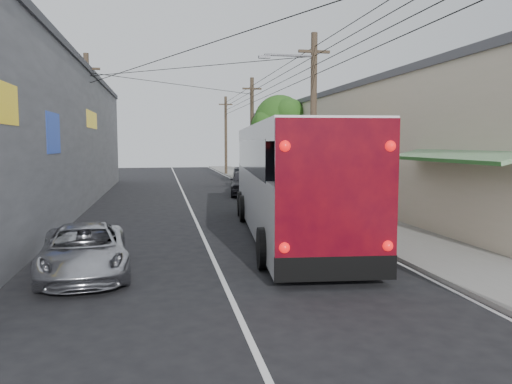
% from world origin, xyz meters
% --- Properties ---
extents(ground, '(120.00, 120.00, 0.00)m').
position_xyz_m(ground, '(0.00, 0.00, 0.00)').
color(ground, black).
rests_on(ground, ground).
extents(sidewalk, '(3.00, 80.00, 0.12)m').
position_xyz_m(sidewalk, '(6.50, 20.00, 0.06)').
color(sidewalk, slate).
rests_on(sidewalk, ground).
extents(building_right, '(7.09, 40.00, 6.25)m').
position_xyz_m(building_right, '(10.99, 22.00, 3.15)').
color(building_right, beige).
rests_on(building_right, ground).
extents(building_left, '(7.20, 36.00, 7.25)m').
position_xyz_m(building_left, '(-8.50, 18.00, 3.65)').
color(building_left, gray).
rests_on(building_left, ground).
extents(utility_poles, '(11.80, 45.28, 8.00)m').
position_xyz_m(utility_poles, '(3.13, 20.33, 4.13)').
color(utility_poles, '#473828').
rests_on(utility_poles, ground).
extents(street_tree, '(4.40, 4.00, 6.60)m').
position_xyz_m(street_tree, '(6.87, 26.02, 4.67)').
color(street_tree, '#3F2B19').
rests_on(street_tree, ground).
extents(coach_bus, '(4.10, 13.56, 3.85)m').
position_xyz_m(coach_bus, '(3.01, 8.81, 1.99)').
color(coach_bus, silver).
rests_on(coach_bus, ground).
extents(jeepney, '(2.55, 4.66, 1.24)m').
position_xyz_m(jeepney, '(-3.30, 4.51, 0.62)').
color(jeepney, '#BABAC1').
rests_on(jeepney, ground).
extents(parked_suv, '(2.76, 5.73, 1.61)m').
position_xyz_m(parked_suv, '(4.60, 16.12, 0.80)').
color(parked_suv, '#A0A1A8').
rests_on(parked_suv, ground).
extents(parked_car_mid, '(2.52, 4.91, 1.60)m').
position_xyz_m(parked_car_mid, '(3.80, 22.68, 0.80)').
color(parked_car_mid, '#27262B').
rests_on(parked_car_mid, ground).
extents(parked_car_far, '(1.89, 4.36, 1.40)m').
position_xyz_m(parked_car_far, '(4.60, 27.81, 0.70)').
color(parked_car_far, black).
rests_on(parked_car_far, ground).
extents(pedestrian_near, '(0.61, 0.42, 1.63)m').
position_xyz_m(pedestrian_near, '(5.40, 13.06, 0.93)').
color(pedestrian_near, '#C3677B').
rests_on(pedestrian_near, sidewalk).
extents(pedestrian_far, '(0.89, 0.75, 1.61)m').
position_xyz_m(pedestrian_far, '(6.38, 11.64, 0.93)').
color(pedestrian_far, '#92ABD5').
rests_on(pedestrian_far, sidewalk).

